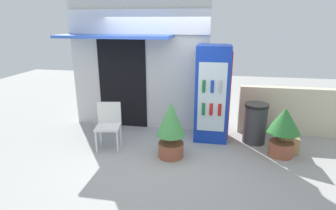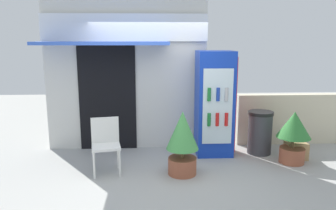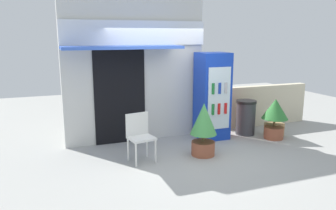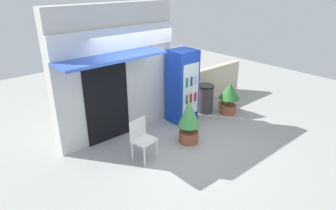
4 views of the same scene
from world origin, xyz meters
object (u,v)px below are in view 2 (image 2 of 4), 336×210
at_px(drink_cooler, 215,103).
at_px(trash_bin, 260,132).
at_px(potted_plant_curbside, 294,132).
at_px(cardboard_box, 296,151).
at_px(potted_plant_near_shop, 182,140).
at_px(plastic_chair, 106,141).

distance_m(drink_cooler, trash_bin, 1.06).
bearing_deg(potted_plant_curbside, cardboard_box, 49.90).
bearing_deg(potted_plant_near_shop, trash_bin, 30.12).
bearing_deg(plastic_chair, drink_cooler, 22.09).
height_order(potted_plant_curbside, cardboard_box, potted_plant_curbside).
bearing_deg(drink_cooler, plastic_chair, -157.91).
distance_m(potted_plant_curbside, cardboard_box, 0.48).
height_order(plastic_chair, cardboard_box, plastic_chair).
bearing_deg(potted_plant_near_shop, potted_plant_curbside, 11.14).
bearing_deg(potted_plant_curbside, drink_cooler, 156.50).
bearing_deg(trash_bin, cardboard_box, -30.19).
xyz_separation_m(plastic_chair, trash_bin, (2.85, 0.75, -0.12)).
bearing_deg(potted_plant_near_shop, cardboard_box, 15.05).
relative_size(plastic_chair, potted_plant_near_shop, 0.86).
height_order(potted_plant_near_shop, trash_bin, potted_plant_near_shop).
bearing_deg(plastic_chair, potted_plant_near_shop, -7.77).
xyz_separation_m(potted_plant_curbside, trash_bin, (-0.42, 0.53, -0.15)).
height_order(drink_cooler, cardboard_box, drink_cooler).
height_order(plastic_chair, potted_plant_near_shop, potted_plant_near_shop).
bearing_deg(trash_bin, potted_plant_curbside, -51.14).
bearing_deg(drink_cooler, cardboard_box, -14.60).
xyz_separation_m(plastic_chair, potted_plant_near_shop, (1.26, -0.17, 0.05)).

